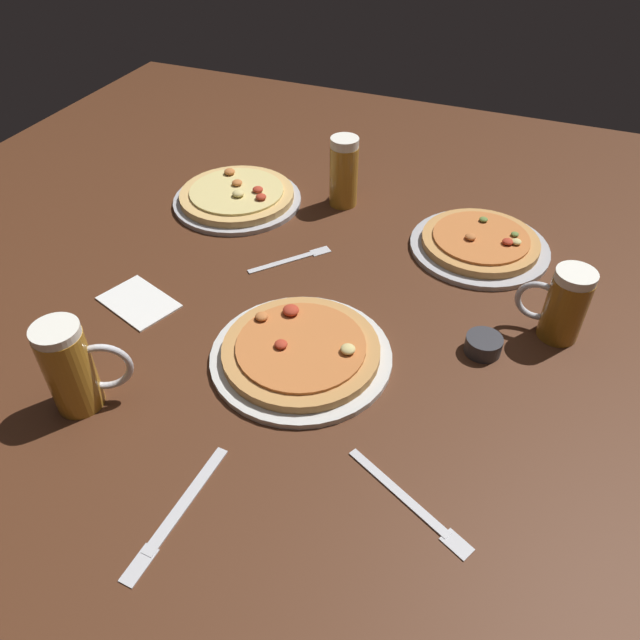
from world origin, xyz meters
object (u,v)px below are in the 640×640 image
Objects in this scene: pizza_plate_far at (237,197)px; napkin_folded at (139,301)px; beer_mug_dark at (564,305)px; fork_spare at (292,259)px; knife_spare at (177,511)px; pizza_plate_near at (303,353)px; pizza_plate_side at (480,244)px; ramekin_sauce at (483,345)px; beer_mug_amber at (345,172)px; beer_mug_pale at (72,367)px; fork_left at (410,502)px.

pizza_plate_far is 0.44m from napkin_folded.
beer_mug_dark is 0.91× the size of fork_spare.
fork_spare is 0.65m from knife_spare.
pizza_plate_near is 2.15× the size of napkin_folded.
pizza_plate_far reaches higher than pizza_plate_side.
ramekin_sauce is (0.30, 0.14, 0.00)m from pizza_plate_near.
pizza_plate_side is at bearing 101.83° from ramekin_sauce.
pizza_plate_far is at bearing 112.32° from knife_spare.
beer_mug_amber is 0.82m from beer_mug_pale.
beer_mug_dark is 0.87m from beer_mug_pale.
fork_spare is at bearing 163.25° from ramekin_sauce.
beer_mug_dark is 0.86× the size of beer_mug_amber.
fork_spare is at bearing -152.27° from pizza_plate_side.
beer_mug_pale is 1.10× the size of napkin_folded.
knife_spare is at bearing -84.68° from beer_mug_amber.
fork_left is at bearing 24.77° from knife_spare.
fork_spare is (0.23, 0.26, -0.00)m from napkin_folded.
fork_left is at bearing -20.58° from napkin_folded.
pizza_plate_side is (0.23, 0.48, -0.00)m from pizza_plate_near.
pizza_plate_near reaches higher than ramekin_sauce.
beer_mug_amber is at bearing 77.60° from beer_mug_pale.
beer_mug_dark is (0.80, -0.21, 0.06)m from pizza_plate_far.
pizza_plate_near reaches higher than fork_spare.
pizza_plate_side is 1.92× the size of fork_spare.
fork_left is (-0.04, -0.36, -0.01)m from ramekin_sauce.
napkin_folded is at bearing -114.67° from beer_mug_amber.
knife_spare is at bearing -25.07° from beer_mug_pale.
knife_spare is at bearing -127.53° from beer_mug_dark.
beer_mug_dark reaches higher than pizza_plate_side.
pizza_plate_near is 4.91× the size of ramekin_sauce.
beer_mug_pale is at bearing -147.81° from ramekin_sauce.
fork_spare is (-0.41, 0.50, 0.00)m from fork_left.
beer_mug_amber reaches higher than fork_left.
beer_mug_amber reaches higher than beer_mug_dark.
pizza_plate_side is 0.70m from fork_left.
pizza_plate_far is 0.83m from beer_mug_dark.
fork_left is at bearing -46.43° from pizza_plate_far.
pizza_plate_near is 1.55× the size of fork_left.
fork_left is at bearing -108.73° from beer_mug_dark.
pizza_plate_far is 0.94m from fork_left.
beer_mug_amber is (-0.36, 0.08, 0.07)m from pizza_plate_side.
napkin_folded is (-0.07, 0.26, -0.08)m from beer_mug_pale.
pizza_plate_side is 0.76m from napkin_folded.
beer_mug_pale reaches higher than ramekin_sauce.
beer_mug_dark is at bearing 30.20° from pizza_plate_near.
fork_left and fork_spare have the same top height.
ramekin_sauce is at bearing 84.10° from fork_left.
beer_mug_dark is at bearing 71.27° from fork_left.
beer_mug_pale reaches higher than knife_spare.
beer_mug_dark is at bearing 40.10° from ramekin_sauce.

